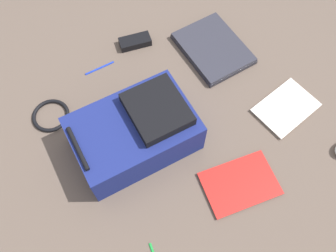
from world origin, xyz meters
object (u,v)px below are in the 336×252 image
at_px(book_comic, 240,184).
at_px(cable_coil, 51,115).
at_px(book_red, 286,108).
at_px(power_brick, 135,42).
at_px(laptop, 213,48).
at_px(backpack, 136,132).
at_px(pen_blue, 100,68).

relative_size(book_comic, cable_coil, 2.02).
xyz_separation_m(book_red, power_brick, (0.64, 0.33, 0.01)).
distance_m(laptop, book_red, 0.41).
bearing_deg(backpack, cable_coil, 37.32).
height_order(book_comic, power_brick, power_brick).
relative_size(laptop, book_comic, 1.10).
bearing_deg(backpack, pen_blue, -8.08).
relative_size(cable_coil, power_brick, 1.08).
distance_m(cable_coil, power_brick, 0.50).
distance_m(book_comic, pen_blue, 0.77).
xyz_separation_m(laptop, cable_coil, (0.11, 0.75, -0.01)).
relative_size(backpack, book_red, 1.83).
distance_m(book_comic, power_brick, 0.78).
height_order(laptop, power_brick, power_brick).
height_order(book_red, power_brick, power_brick).
relative_size(backpack, pen_blue, 3.48).
xyz_separation_m(cable_coil, pen_blue, (0.10, -0.28, -0.00)).
bearing_deg(book_red, laptop, 8.42).
distance_m(book_red, power_brick, 0.72).
bearing_deg(book_red, power_brick, 27.13).
relative_size(book_red, pen_blue, 1.91).
bearing_deg(power_brick, laptop, -130.69).
distance_m(laptop, book_comic, 0.63).
relative_size(book_red, power_brick, 1.85).
height_order(laptop, pen_blue, laptop).
height_order(backpack, book_comic, backpack).
distance_m(laptop, cable_coil, 0.76).
xyz_separation_m(laptop, power_brick, (0.23, 0.27, 0.00)).
bearing_deg(laptop, pen_blue, 66.25).
relative_size(cable_coil, pen_blue, 1.11).
xyz_separation_m(book_comic, power_brick, (0.78, -0.04, 0.01)).
distance_m(backpack, cable_coil, 0.38).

